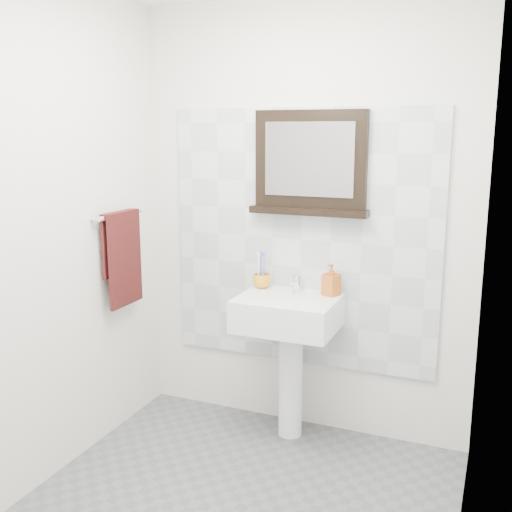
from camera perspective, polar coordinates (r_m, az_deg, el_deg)
The scene contains 12 objects.
back_wall at distance 3.49m, azimuth 4.44°, elevation 3.23°, with size 2.00×0.01×2.50m, color silver.
front_wall at distance 1.61m, azimuth -21.26°, elevation -7.81°, with size 2.00×0.01×2.50m, color silver.
left_wall at distance 3.06m, azimuth -20.64°, elevation 1.28°, with size 0.01×2.20×2.50m, color silver.
right_wall at distance 2.24m, azimuth 20.06°, elevation -2.30°, with size 0.01×2.20×2.50m, color silver.
splashback at distance 3.50m, azimuth 4.35°, elevation 1.59°, with size 1.60×0.02×1.50m, color silver.
pedestal_sink at distance 3.42m, azimuth 3.11°, elevation -6.85°, with size 0.55×0.44×0.96m.
toothbrush_cup at distance 3.53m, azimuth 0.57°, elevation -2.39°, with size 0.11×0.11×0.08m, color orange.
toothbrushes at distance 3.52m, azimuth 0.54°, elevation -1.09°, with size 0.05×0.04×0.21m.
soap_dispenser at distance 3.39m, azimuth 7.18°, elevation -2.25°, with size 0.08×0.08×0.18m, color #B13614.
framed_mirror at distance 3.40m, azimuth 5.18°, elevation 8.59°, with size 0.68×0.11×0.58m.
towel_bar at distance 3.51m, azimuth -12.86°, elevation 3.84°, with size 0.07×0.40×0.03m.
hand_towel at distance 3.54m, azimuth -12.61°, elevation 0.46°, with size 0.06×0.30×0.55m.
Camera 1 is at (1.08, -2.18, 1.77)m, focal length 42.00 mm.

